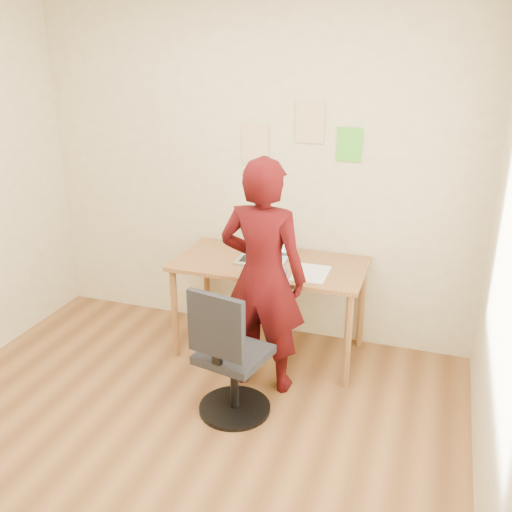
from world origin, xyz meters
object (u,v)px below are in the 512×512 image
(laptop, at_px, (263,252))
(phone, at_px, (283,273))
(desk, at_px, (270,273))
(person, at_px, (263,277))
(office_chair, at_px, (229,363))

(laptop, distance_m, phone, 0.32)
(desk, xyz_separation_m, laptop, (-0.07, 0.05, 0.14))
(desk, distance_m, person, 0.47)
(desk, bearing_deg, laptop, 146.34)
(laptop, height_order, person, person)
(office_chair, height_order, person, person)
(laptop, relative_size, person, 0.23)
(desk, xyz_separation_m, person, (0.09, -0.44, 0.16))
(person, bearing_deg, office_chair, 80.41)
(phone, bearing_deg, laptop, 123.12)
(office_chair, bearing_deg, laptop, 106.08)
(desk, height_order, person, person)
(desk, xyz_separation_m, phone, (0.15, -0.19, 0.09))
(phone, bearing_deg, person, -114.68)
(desk, height_order, office_chair, office_chair)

